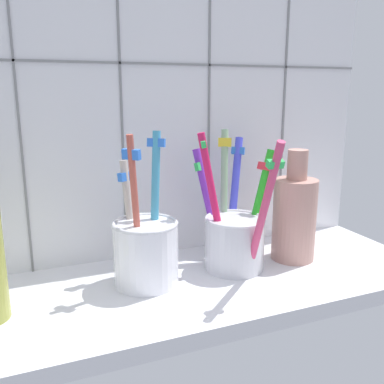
{
  "coord_description": "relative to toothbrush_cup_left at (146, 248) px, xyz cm",
  "views": [
    {
      "loc": [
        -19.49,
        -45.65,
        25.53
      ],
      "look_at": [
        0.0,
        1.77,
        13.18
      ],
      "focal_mm": 39.62,
      "sensor_mm": 36.0,
      "label": 1
    }
  ],
  "objects": [
    {
      "name": "counter_slab",
      "position": [
        6.14,
        -1.88,
        -5.62
      ],
      "size": [
        64.0,
        22.0,
        2.0
      ],
      "primitive_type": "cube",
      "color": "silver",
      "rests_on": "ground"
    },
    {
      "name": "tile_wall_back",
      "position": [
        6.14,
        10.12,
        15.89
      ],
      "size": [
        64.0,
        2.2,
        45.0
      ],
      "color": "white",
      "rests_on": "ground"
    },
    {
      "name": "toothbrush_cup_right",
      "position": [
        12.37,
        0.18,
        0.19
      ],
      "size": [
        11.99,
        17.21,
        18.47
      ],
      "color": "silver",
      "rests_on": "counter_slab"
    },
    {
      "name": "ceramic_vase",
      "position": [
        21.69,
        -0.23,
        1.71
      ],
      "size": [
        6.06,
        6.06,
        15.69
      ],
      "color": "tan",
      "rests_on": "counter_slab"
    },
    {
      "name": "toothbrush_cup_left",
      "position": [
        0.0,
        0.0,
        0.0
      ],
      "size": [
        8.06,
        8.19,
        18.79
      ],
      "color": "white",
      "rests_on": "counter_slab"
    }
  ]
}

